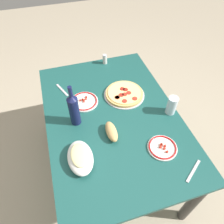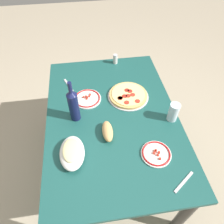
{
  "view_description": "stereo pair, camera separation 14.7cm",
  "coord_description": "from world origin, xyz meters",
  "px_view_note": "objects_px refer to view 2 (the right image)",
  "views": [
    {
      "loc": [
        0.93,
        -0.28,
        1.84
      ],
      "look_at": [
        0.0,
        0.0,
        0.74
      ],
      "focal_mm": 33.46,
      "sensor_mm": 36.0,
      "label": 1
    },
    {
      "loc": [
        0.96,
        -0.14,
        1.84
      ],
      "look_at": [
        0.0,
        0.0,
        0.74
      ],
      "focal_mm": 33.46,
      "sensor_mm": 36.0,
      "label": 2
    }
  ],
  "objects_px": {
    "baked_pasta_dish": "(72,152)",
    "spice_shaker": "(115,59)",
    "dining_table": "(112,124)",
    "side_plate_far": "(87,99)",
    "wine_bottle": "(74,105)",
    "pepperoni_pizza": "(128,95)",
    "water_glass": "(173,112)",
    "side_plate_near": "(156,154)",
    "bread_loaf": "(107,131)"
  },
  "relations": [
    {
      "from": "dining_table",
      "to": "side_plate_near",
      "type": "distance_m",
      "value": 0.44
    },
    {
      "from": "baked_pasta_dish",
      "to": "water_glass",
      "type": "bearing_deg",
      "value": 105.74
    },
    {
      "from": "wine_bottle",
      "to": "side_plate_far",
      "type": "height_order",
      "value": "wine_bottle"
    },
    {
      "from": "wine_bottle",
      "to": "bread_loaf",
      "type": "relative_size",
      "value": 1.95
    },
    {
      "from": "side_plate_near",
      "to": "bread_loaf",
      "type": "bearing_deg",
      "value": -125.49
    },
    {
      "from": "pepperoni_pizza",
      "to": "side_plate_far",
      "type": "xyz_separation_m",
      "value": [
        -0.01,
        -0.31,
        -0.01
      ]
    },
    {
      "from": "dining_table",
      "to": "baked_pasta_dish",
      "type": "xyz_separation_m",
      "value": [
        0.29,
        -0.28,
        0.15
      ]
    },
    {
      "from": "side_plate_near",
      "to": "bread_loaf",
      "type": "xyz_separation_m",
      "value": [
        -0.19,
        -0.27,
        0.02
      ]
    },
    {
      "from": "wine_bottle",
      "to": "side_plate_near",
      "type": "relative_size",
      "value": 1.73
    },
    {
      "from": "baked_pasta_dish",
      "to": "spice_shaker",
      "type": "bearing_deg",
      "value": 155.93
    },
    {
      "from": "wine_bottle",
      "to": "side_plate_far",
      "type": "distance_m",
      "value": 0.23
    },
    {
      "from": "side_plate_far",
      "to": "dining_table",
      "type": "bearing_deg",
      "value": 42.0
    },
    {
      "from": "wine_bottle",
      "to": "spice_shaker",
      "type": "xyz_separation_m",
      "value": [
        -0.6,
        0.38,
        -0.09
      ]
    },
    {
      "from": "baked_pasta_dish",
      "to": "water_glass",
      "type": "relative_size",
      "value": 1.72
    },
    {
      "from": "wine_bottle",
      "to": "pepperoni_pizza",
      "type": "bearing_deg",
      "value": 111.06
    },
    {
      "from": "baked_pasta_dish",
      "to": "side_plate_far",
      "type": "distance_m",
      "value": 0.49
    },
    {
      "from": "water_glass",
      "to": "spice_shaker",
      "type": "relative_size",
      "value": 1.61
    },
    {
      "from": "baked_pasta_dish",
      "to": "side_plate_near",
      "type": "distance_m",
      "value": 0.51
    },
    {
      "from": "pepperoni_pizza",
      "to": "water_glass",
      "type": "bearing_deg",
      "value": 44.29
    },
    {
      "from": "dining_table",
      "to": "water_glass",
      "type": "relative_size",
      "value": 9.76
    },
    {
      "from": "dining_table",
      "to": "pepperoni_pizza",
      "type": "distance_m",
      "value": 0.26
    },
    {
      "from": "water_glass",
      "to": "spice_shaker",
      "type": "bearing_deg",
      "value": -158.05
    },
    {
      "from": "dining_table",
      "to": "wine_bottle",
      "type": "xyz_separation_m",
      "value": [
        -0.01,
        -0.26,
        0.24
      ]
    },
    {
      "from": "water_glass",
      "to": "side_plate_near",
      "type": "bearing_deg",
      "value": -35.8
    },
    {
      "from": "bread_loaf",
      "to": "spice_shaker",
      "type": "relative_size",
      "value": 1.9
    },
    {
      "from": "water_glass",
      "to": "bread_loaf",
      "type": "height_order",
      "value": "water_glass"
    },
    {
      "from": "dining_table",
      "to": "side_plate_far",
      "type": "bearing_deg",
      "value": -138.0
    },
    {
      "from": "dining_table",
      "to": "side_plate_far",
      "type": "relative_size",
      "value": 6.51
    },
    {
      "from": "dining_table",
      "to": "bread_loaf",
      "type": "xyz_separation_m",
      "value": [
        0.16,
        -0.05,
        0.14
      ]
    },
    {
      "from": "wine_bottle",
      "to": "water_glass",
      "type": "xyz_separation_m",
      "value": [
        0.11,
        0.66,
        -0.06
      ]
    },
    {
      "from": "wine_bottle",
      "to": "water_glass",
      "type": "relative_size",
      "value": 2.31
    },
    {
      "from": "baked_pasta_dish",
      "to": "bread_loaf",
      "type": "height_order",
      "value": "baked_pasta_dish"
    },
    {
      "from": "side_plate_near",
      "to": "bread_loaf",
      "type": "height_order",
      "value": "bread_loaf"
    },
    {
      "from": "dining_table",
      "to": "bread_loaf",
      "type": "height_order",
      "value": "bread_loaf"
    },
    {
      "from": "side_plate_near",
      "to": "wine_bottle",
      "type": "bearing_deg",
      "value": -127.72
    },
    {
      "from": "side_plate_near",
      "to": "side_plate_far",
      "type": "relative_size",
      "value": 0.89
    },
    {
      "from": "baked_pasta_dish",
      "to": "side_plate_far",
      "type": "xyz_separation_m",
      "value": [
        -0.47,
        0.12,
        -0.03
      ]
    },
    {
      "from": "side_plate_far",
      "to": "baked_pasta_dish",
      "type": "bearing_deg",
      "value": -14.29
    },
    {
      "from": "spice_shaker",
      "to": "baked_pasta_dish",
      "type": "bearing_deg",
      "value": -24.07
    },
    {
      "from": "baked_pasta_dish",
      "to": "wine_bottle",
      "type": "relative_size",
      "value": 0.74
    },
    {
      "from": "baked_pasta_dish",
      "to": "spice_shaker",
      "type": "height_order",
      "value": "spice_shaker"
    },
    {
      "from": "pepperoni_pizza",
      "to": "baked_pasta_dish",
      "type": "xyz_separation_m",
      "value": [
        0.46,
        -0.43,
        0.03
      ]
    },
    {
      "from": "baked_pasta_dish",
      "to": "spice_shaker",
      "type": "relative_size",
      "value": 2.76
    },
    {
      "from": "baked_pasta_dish",
      "to": "side_plate_far",
      "type": "height_order",
      "value": "baked_pasta_dish"
    },
    {
      "from": "bread_loaf",
      "to": "water_glass",
      "type": "bearing_deg",
      "value": 98.08
    },
    {
      "from": "wine_bottle",
      "to": "bread_loaf",
      "type": "bearing_deg",
      "value": 49.46
    },
    {
      "from": "wine_bottle",
      "to": "side_plate_near",
      "type": "xyz_separation_m",
      "value": [
        0.37,
        0.48,
        -0.12
      ]
    },
    {
      "from": "baked_pasta_dish",
      "to": "water_glass",
      "type": "distance_m",
      "value": 0.72
    },
    {
      "from": "baked_pasta_dish",
      "to": "side_plate_near",
      "type": "bearing_deg",
      "value": 82.61
    },
    {
      "from": "dining_table",
      "to": "spice_shaker",
      "type": "xyz_separation_m",
      "value": [
        -0.61,
        0.12,
        0.15
      ]
    }
  ]
}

